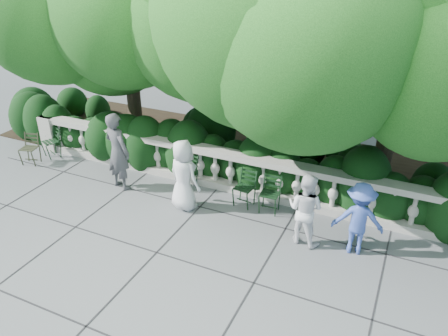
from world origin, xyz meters
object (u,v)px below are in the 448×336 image
at_px(chair_d, 182,189).
at_px(chair_weathered, 29,166).
at_px(person_older_blue, 358,219).
at_px(chair_c, 267,215).
at_px(person_businessman, 184,175).
at_px(chair_e, 241,208).
at_px(person_woman_grey, 118,152).
at_px(chair_a, 48,158).
at_px(person_casual_man, 305,209).

relative_size(chair_d, chair_weathered, 1.00).
bearing_deg(person_older_blue, chair_c, -24.26).
height_order(chair_d, person_older_blue, person_older_blue).
height_order(chair_d, person_businessman, person_businessman).
bearing_deg(chair_c, chair_e, 174.53).
height_order(chair_e, person_businessman, person_businessman).
relative_size(chair_weathered, person_businessman, 0.52).
xyz_separation_m(chair_weathered, person_older_blue, (8.49, -0.03, 0.73)).
distance_m(chair_d, person_older_blue, 4.29).
height_order(person_woman_grey, person_older_blue, person_woman_grey).
bearing_deg(chair_a, person_businessman, 16.61).
relative_size(chair_a, person_older_blue, 0.57).
relative_size(chair_c, person_older_blue, 0.57).
xyz_separation_m(chair_weathered, person_woman_grey, (2.93, 0.12, 0.95)).
relative_size(chair_c, person_casual_man, 0.57).
distance_m(chair_c, chair_weathered, 6.57).
relative_size(chair_e, person_older_blue, 0.57).
height_order(chair_a, chair_d, same).
relative_size(chair_c, person_woman_grey, 0.44).
relative_size(chair_c, chair_weathered, 1.00).
relative_size(chair_e, person_casual_man, 0.57).
bearing_deg(person_woman_grey, person_older_blue, -168.41).
height_order(chair_weathered, person_older_blue, person_older_blue).
distance_m(chair_a, chair_d, 4.21).
relative_size(chair_e, chair_weathered, 1.00).
distance_m(chair_d, chair_weathered, 4.37).
bearing_deg(person_casual_man, person_woman_grey, 7.72).
xyz_separation_m(chair_d, person_casual_man, (3.19, -0.78, 0.74)).
xyz_separation_m(chair_d, chair_e, (1.60, -0.18, 0.00)).
relative_size(person_businessman, person_casual_man, 1.09).
xyz_separation_m(chair_a, person_older_blue, (8.38, -0.60, 0.73)).
bearing_deg(person_casual_man, chair_d, -2.86).
height_order(person_businessman, person_older_blue, person_businessman).
relative_size(chair_weathered, person_woman_grey, 0.44).
xyz_separation_m(person_businessman, person_woman_grey, (-1.85, 0.15, 0.14)).
bearing_deg(person_woman_grey, chair_weathered, 15.39).
bearing_deg(person_older_blue, chair_e, -21.41).
height_order(chair_c, person_casual_man, person_casual_man).
xyz_separation_m(chair_d, chair_weathered, (-4.32, -0.64, 0.00)).
xyz_separation_m(chair_weathered, person_casual_man, (7.51, -0.13, 0.74)).
bearing_deg(person_woman_grey, chair_e, -160.33).
bearing_deg(chair_weathered, person_businessman, -15.38).
distance_m(person_businessman, person_woman_grey, 1.86).
bearing_deg(chair_d, chair_c, 13.35).
distance_m(chair_d, chair_e, 1.61).
distance_m(chair_a, person_businessman, 4.78).
xyz_separation_m(chair_weathered, person_businessman, (4.78, -0.03, 0.81)).
height_order(chair_c, person_older_blue, person_older_blue).
bearing_deg(chair_c, chair_weathered, -179.78).
bearing_deg(chair_weathered, person_casual_man, -16.00).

